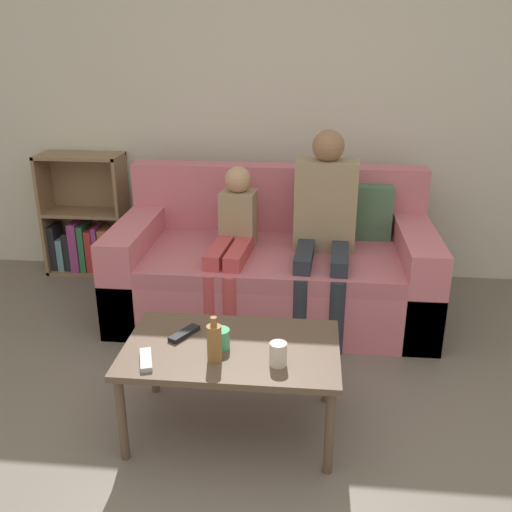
{
  "coord_description": "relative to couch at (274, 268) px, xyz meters",
  "views": [
    {
      "loc": [
        0.21,
        -1.6,
        1.73
      ],
      "look_at": [
        -0.07,
        1.2,
        0.63
      ],
      "focal_mm": 40.0,
      "sensor_mm": 36.0,
      "label": 1
    }
  ],
  "objects": [
    {
      "name": "person_child",
      "position": [
        -0.25,
        -0.16,
        0.26
      ],
      "size": [
        0.27,
        0.68,
        0.97
      ],
      "rotation": [
        0.0,
        0.0,
        -0.09
      ],
      "color": "#C6474C",
      "rests_on": "ground_plane"
    },
    {
      "name": "cup_far",
      "position": [
        0.11,
        -1.39,
        0.19
      ],
      "size": [
        0.07,
        0.07,
        0.1
      ],
      "color": "silver",
      "rests_on": "coffee_table"
    },
    {
      "name": "couch",
      "position": [
        0.0,
        0.0,
        0.0
      ],
      "size": [
        2.01,
        0.99,
        0.9
      ],
      "color": "#D1707F",
      "rests_on": "ground_plane"
    },
    {
      "name": "cup_near",
      "position": [
        -0.15,
        -1.28,
        0.18
      ],
      "size": [
        0.09,
        0.09,
        0.09
      ],
      "color": "#4CB77A",
      "rests_on": "coffee_table"
    },
    {
      "name": "coffee_table",
      "position": [
        -0.11,
        -1.26,
        0.1
      ],
      "size": [
        0.96,
        0.59,
        0.44
      ],
      "color": "brown",
      "rests_on": "ground_plane"
    },
    {
      "name": "bookshelf",
      "position": [
        -1.48,
        0.55,
        0.05
      ],
      "size": [
        0.62,
        0.28,
        0.92
      ],
      "color": "#8E7051",
      "rests_on": "ground_plane"
    },
    {
      "name": "bottle",
      "position": [
        -0.16,
        -1.39,
        0.23
      ],
      "size": [
        0.06,
        0.06,
        0.2
      ],
      "color": "olive",
      "rests_on": "coffee_table"
    },
    {
      "name": "wall_back",
      "position": [
        0.01,
        0.71,
        1.0
      ],
      "size": [
        12.0,
        0.06,
        2.6
      ],
      "color": "beige",
      "rests_on": "ground_plane"
    },
    {
      "name": "tv_remote_0",
      "position": [
        -0.45,
        -1.43,
        0.15
      ],
      "size": [
        0.1,
        0.18,
        0.02
      ],
      "rotation": [
        0.0,
        0.0,
        0.31
      ],
      "color": "#B7B7BC",
      "rests_on": "coffee_table"
    },
    {
      "name": "tv_remote_1",
      "position": [
        -0.33,
        -1.19,
        0.15
      ],
      "size": [
        0.13,
        0.17,
        0.02
      ],
      "rotation": [
        0.0,
        0.0,
        -0.52
      ],
      "color": "black",
      "rests_on": "coffee_table"
    },
    {
      "name": "person_adult",
      "position": [
        0.31,
        -0.1,
        0.4
      ],
      "size": [
        0.39,
        0.68,
        1.2
      ],
      "rotation": [
        0.0,
        0.0,
        -0.05
      ],
      "color": "#282D38",
      "rests_on": "ground_plane"
    }
  ]
}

